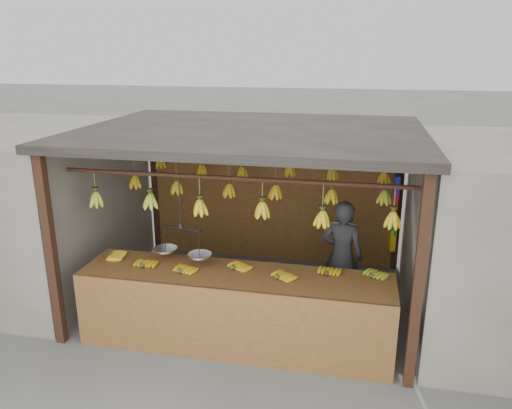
# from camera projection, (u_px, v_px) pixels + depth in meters

# --- Properties ---
(ground) EXTENTS (80.00, 80.00, 0.00)m
(ground) POSITION_uv_depth(u_px,v_px,m) (252.00, 299.00, 7.01)
(ground) COLOR #5B5B57
(stall) EXTENTS (4.30, 3.30, 2.40)m
(stall) POSITION_uv_depth(u_px,v_px,m) (256.00, 156.00, 6.73)
(stall) COLOR black
(stall) RESTS_ON ground
(neighbor_left) EXTENTS (3.00, 3.00, 2.30)m
(neighbor_left) POSITION_uv_depth(u_px,v_px,m) (14.00, 205.00, 7.37)
(neighbor_left) COLOR slate
(neighbor_left) RESTS_ON ground
(counter) EXTENTS (3.60, 0.82, 0.96)m
(counter) POSITION_uv_depth(u_px,v_px,m) (233.00, 294.00, 5.64)
(counter) COLOR brown
(counter) RESTS_ON ground
(hanging_bananas) EXTENTS (3.59, 2.25, 0.39)m
(hanging_bananas) POSITION_uv_depth(u_px,v_px,m) (252.00, 188.00, 6.53)
(hanging_bananas) COLOR #92A523
(hanging_bananas) RESTS_ON ground
(balance_scale) EXTENTS (0.73, 0.36, 0.94)m
(balance_scale) POSITION_uv_depth(u_px,v_px,m) (182.00, 248.00, 5.86)
(balance_scale) COLOR black
(balance_scale) RESTS_ON ground
(vendor) EXTENTS (0.61, 0.46, 1.52)m
(vendor) POSITION_uv_depth(u_px,v_px,m) (342.00, 256.00, 6.53)
(vendor) COLOR #262628
(vendor) RESTS_ON ground
(bag_bundles) EXTENTS (0.08, 0.26, 1.17)m
(bag_bundles) POSITION_uv_depth(u_px,v_px,m) (395.00, 212.00, 7.59)
(bag_bundles) COLOR #1426BF
(bag_bundles) RESTS_ON ground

